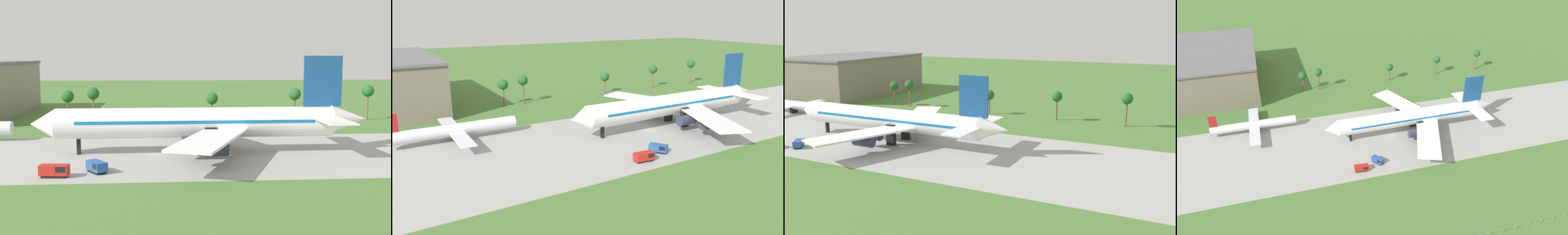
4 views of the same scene
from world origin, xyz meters
TOP-DOWN VIEW (x-y plane):
  - ground_plane at (0.00, 0.00)m, footprint 600.00×600.00m
  - taxiway_strip at (0.00, 0.00)m, footprint 320.00×44.00m
  - jet_airliner at (9.67, 0.87)m, footprint 67.43×54.06m
  - baggage_tug at (-15.97, -17.52)m, footprint 4.74×2.42m
  - fuel_truck at (-9.64, -15.00)m, footprint 4.02×4.62m
  - palm_tree_row at (15.59, 48.10)m, footprint 93.23×3.60m

SIDE VIEW (x-z plane):
  - ground_plane at x=0.00m, z-range 0.00..0.00m
  - taxiway_strip at x=0.00m, z-range 0.00..0.02m
  - fuel_truck at x=-9.64m, z-range 0.10..2.03m
  - baggage_tug at x=-15.97m, z-range 0.10..2.13m
  - jet_airliner at x=9.67m, z-range -3.61..15.77m
  - palm_tree_row at x=15.59m, z-range 2.47..13.17m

